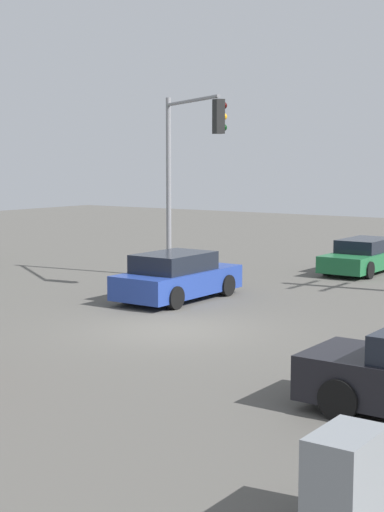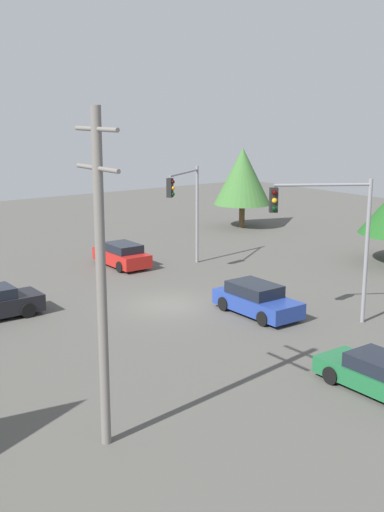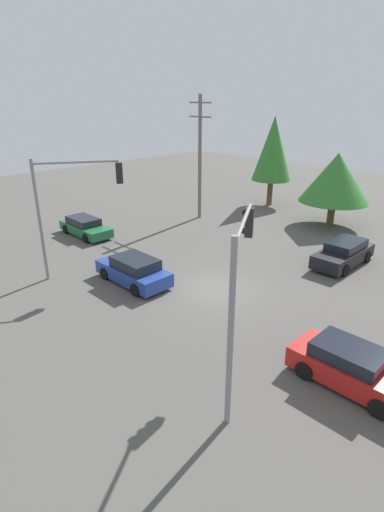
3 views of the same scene
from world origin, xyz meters
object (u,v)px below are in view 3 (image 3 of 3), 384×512
(traffic_signal_main, at_px, (239,275))
(traffic_signal_cross, at_px, (72,197))
(sedan_red, at_px, (352,367))
(sedan_blue, at_px, (134,270))
(sedan_dark, at_px, (344,253))
(sedan_green, at_px, (85,227))

(traffic_signal_main, bearing_deg, traffic_signal_cross, 53.63)
(sedan_red, relative_size, traffic_signal_main, 0.69)
(sedan_blue, relative_size, sedan_dark, 0.96)
(sedan_blue, height_order, sedan_dark, sedan_blue)
(sedan_blue, height_order, sedan_red, sedan_blue)
(sedan_blue, bearing_deg, sedan_dark, -32.93)
(sedan_green, xyz_separation_m, traffic_signal_main, (17.76, -4.76, 3.53))
(sedan_dark, distance_m, traffic_signal_cross, 15.59)
(sedan_blue, distance_m, sedan_red, 11.73)
(sedan_blue, height_order, sedan_green, sedan_blue)
(sedan_red, distance_m, traffic_signal_cross, 15.12)
(sedan_dark, bearing_deg, sedan_green, 27.26)
(sedan_red, distance_m, traffic_signal_main, 5.25)
(sedan_green, distance_m, sedan_red, 20.61)
(sedan_dark, height_order, sedan_red, sedan_dark)
(traffic_signal_main, bearing_deg, sedan_green, 42.80)
(sedan_green, xyz_separation_m, traffic_signal_cross, (6.00, -3.90, 3.82))
(traffic_signal_main, bearing_deg, sedan_dark, -21.77)
(sedan_green, relative_size, traffic_signal_main, 0.75)
(traffic_signal_cross, bearing_deg, sedan_dark, -7.05)
(sedan_dark, xyz_separation_m, traffic_signal_main, (2.34, -12.71, 3.44))
(traffic_signal_cross, bearing_deg, sedan_green, 88.40)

